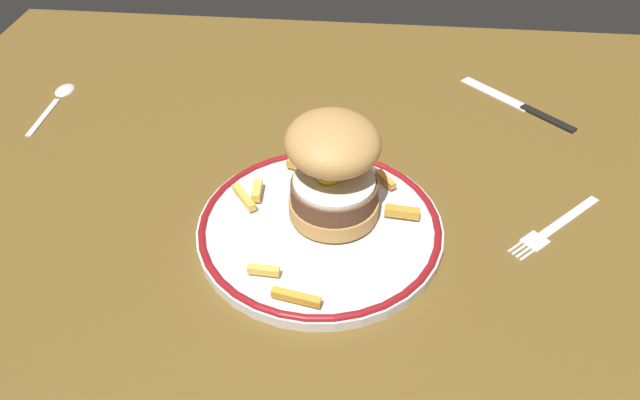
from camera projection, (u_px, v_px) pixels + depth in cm
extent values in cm
cube|color=brown|center=(367.00, 232.00, 66.25)|extent=(124.14, 98.18, 4.00)
cylinder|color=silver|center=(320.00, 229.00, 62.92)|extent=(25.73, 25.73, 1.20)
torus|color=maroon|center=(320.00, 224.00, 62.53)|extent=(25.33, 25.33, 0.80)
cylinder|color=#BF8A47|center=(334.00, 206.00, 62.82)|extent=(9.45, 9.45, 1.80)
cylinder|color=brown|center=(334.00, 191.00, 61.52)|extent=(8.97, 8.97, 2.16)
cylinder|color=white|center=(334.00, 181.00, 60.65)|extent=(8.43, 8.43, 0.50)
ellipsoid|color=yellow|center=(328.00, 176.00, 60.26)|extent=(2.60, 2.60, 1.40)
ellipsoid|color=tan|center=(333.00, 143.00, 58.61)|extent=(12.96, 13.17, 5.59)
cube|color=gold|center=(402.00, 212.00, 62.68)|extent=(3.77, 1.31, 0.98)
cube|color=gold|center=(296.00, 297.00, 54.16)|extent=(4.73, 1.69, 0.77)
cube|color=gold|center=(362.00, 186.00, 66.05)|extent=(3.67, 2.97, 0.77)
cube|color=gold|center=(307.00, 167.00, 68.53)|extent=(4.79, 2.26, 0.92)
cube|color=gold|center=(264.00, 270.00, 56.66)|extent=(3.09, 0.90, 0.74)
cube|color=gold|center=(359.00, 158.00, 69.83)|extent=(4.64, 2.10, 0.96)
cube|color=#EDBC4B|center=(257.00, 190.00, 65.38)|extent=(1.07, 3.01, 0.92)
cube|color=gold|center=(243.00, 199.00, 64.33)|extent=(3.21, 3.94, 0.80)
cube|color=gold|center=(386.00, 179.00, 66.95)|extent=(2.41, 2.90, 0.75)
cube|color=silver|center=(569.00, 216.00, 64.97)|extent=(7.91, 7.64, 0.36)
cube|color=silver|center=(535.00, 241.00, 62.18)|extent=(3.25, 3.25, 0.32)
cube|color=silver|center=(528.00, 254.00, 60.71)|extent=(1.91, 1.85, 0.28)
cube|color=silver|center=(524.00, 251.00, 61.00)|extent=(1.91, 1.85, 0.28)
cube|color=silver|center=(520.00, 249.00, 61.30)|extent=(1.91, 1.85, 0.28)
cube|color=silver|center=(516.00, 246.00, 61.60)|extent=(1.91, 1.85, 0.28)
cube|color=black|center=(548.00, 117.00, 79.43)|extent=(6.63, 6.38, 0.70)
cube|color=silver|center=(495.00, 93.00, 84.34)|extent=(9.22, 8.88, 0.24)
cube|color=silver|center=(43.00, 116.00, 79.83)|extent=(0.85, 9.00, 0.32)
ellipsoid|color=silver|center=(64.00, 88.00, 84.95)|extent=(2.62, 3.62, 0.90)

